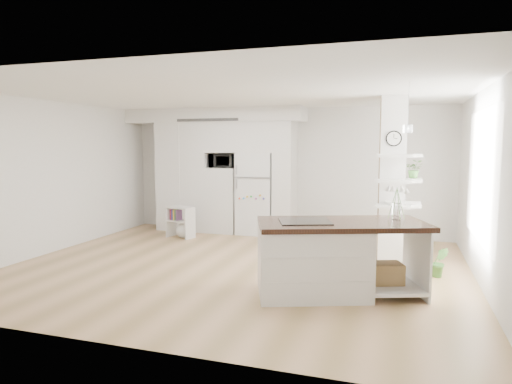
% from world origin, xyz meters
% --- Properties ---
extents(floor, '(7.00, 6.00, 0.01)m').
position_xyz_m(floor, '(0.00, 0.00, 0.00)').
color(floor, tan).
rests_on(floor, ground).
extents(room, '(7.04, 6.04, 2.72)m').
position_xyz_m(room, '(0.00, 0.00, 1.86)').
color(room, white).
rests_on(room, ground).
extents(cabinet_wall, '(4.00, 0.71, 2.70)m').
position_xyz_m(cabinet_wall, '(-1.45, 2.67, 1.51)').
color(cabinet_wall, silver).
rests_on(cabinet_wall, floor).
extents(refrigerator, '(0.78, 0.69, 1.75)m').
position_xyz_m(refrigerator, '(-0.53, 2.68, 0.88)').
color(refrigerator, white).
rests_on(refrigerator, floor).
extents(column, '(0.69, 0.90, 2.70)m').
position_xyz_m(column, '(2.38, 1.13, 1.35)').
color(column, silver).
rests_on(column, floor).
extents(window, '(0.00, 2.40, 2.40)m').
position_xyz_m(window, '(3.48, 0.30, 1.50)').
color(window, white).
rests_on(window, room).
extents(pendant_light, '(0.12, 0.12, 0.10)m').
position_xyz_m(pendant_light, '(1.70, 0.15, 2.12)').
color(pendant_light, white).
rests_on(pendant_light, room).
extents(kitchen_island, '(2.33, 1.67, 1.52)m').
position_xyz_m(kitchen_island, '(1.50, -0.88, 0.49)').
color(kitchen_island, silver).
rests_on(kitchen_island, floor).
extents(bookshelf, '(0.60, 0.43, 0.65)m').
position_xyz_m(bookshelf, '(-1.88, 1.78, 0.29)').
color(bookshelf, silver).
rests_on(bookshelf, floor).
extents(floor_plant_a, '(0.27, 0.22, 0.45)m').
position_xyz_m(floor_plant_a, '(3.00, 0.39, 0.22)').
color(floor_plant_a, '#3C712D').
rests_on(floor_plant_a, floor).
extents(floor_plant_b, '(0.31, 0.31, 0.52)m').
position_xyz_m(floor_plant_b, '(1.86, 1.28, 0.26)').
color(floor_plant_b, '#3C712D').
rests_on(floor_plant_b, floor).
extents(microwave, '(0.54, 0.37, 0.30)m').
position_xyz_m(microwave, '(-1.27, 2.62, 1.57)').
color(microwave, '#2D2D2D').
rests_on(microwave, cabinet_wall).
extents(shelf_plant, '(0.27, 0.23, 0.30)m').
position_xyz_m(shelf_plant, '(2.63, 1.30, 1.52)').
color(shelf_plant, '#3C712D').
rests_on(shelf_plant, column).
extents(decor_bowl, '(0.22, 0.22, 0.05)m').
position_xyz_m(decor_bowl, '(2.30, 0.90, 1.00)').
color(decor_bowl, white).
rests_on(decor_bowl, column).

